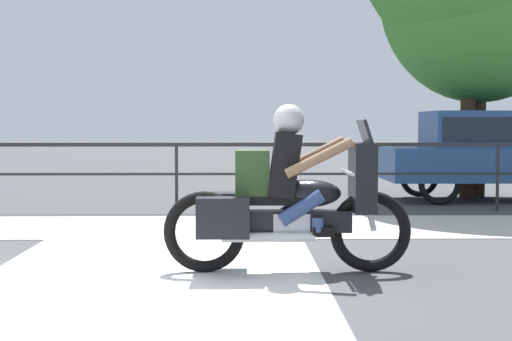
# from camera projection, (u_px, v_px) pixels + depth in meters

# --- Properties ---
(ground_plane) EXTENTS (120.00, 120.00, 0.00)m
(ground_plane) POSITION_uv_depth(u_px,v_px,m) (130.00, 275.00, 7.20)
(ground_plane) COLOR #424244
(sidewalk_band) EXTENTS (44.00, 2.40, 0.01)m
(sidewalk_band) POSITION_uv_depth(u_px,v_px,m) (166.00, 227.00, 10.59)
(sidewalk_band) COLOR #B7B2A8
(sidewalk_band) RESTS_ON ground
(crosswalk_band) EXTENTS (3.10, 6.00, 0.01)m
(crosswalk_band) POSITION_uv_depth(u_px,v_px,m) (151.00, 279.00, 7.00)
(crosswalk_band) COLOR silver
(crosswalk_band) RESTS_ON ground
(fence_railing) EXTENTS (36.00, 0.05, 1.10)m
(fence_railing) POSITION_uv_depth(u_px,v_px,m) (176.00, 157.00, 12.34)
(fence_railing) COLOR #232326
(fence_railing) RESTS_ON ground
(motorcycle) EXTENTS (2.32, 0.76, 1.58)m
(motorcycle) POSITION_uv_depth(u_px,v_px,m) (286.00, 199.00, 7.31)
(motorcycle) COLOR black
(motorcycle) RESTS_ON ground
(parked_car) EXTENTS (4.13, 1.70, 1.62)m
(parked_car) POSITION_uv_depth(u_px,v_px,m) (494.00, 149.00, 14.20)
(parked_car) COLOR #284C84
(parked_car) RESTS_ON ground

